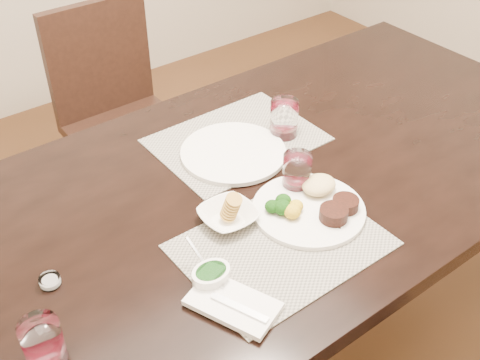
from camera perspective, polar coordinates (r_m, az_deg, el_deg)
ground_plane at (r=2.16m, az=2.32°, el=-15.35°), size 4.50×4.50×0.00m
dining_table at (r=1.67m, az=2.90°, el=-1.54°), size 2.00×1.00×0.75m
chair_far at (r=2.42m, az=-11.53°, el=6.70°), size 0.42×0.42×0.90m
placemat_near at (r=1.41m, az=3.96°, el=-6.16°), size 0.46×0.34×0.00m
placemat_far at (r=1.74m, az=-0.34°, el=3.83°), size 0.46×0.34×0.00m
dinner_plate at (r=1.49m, az=7.00°, el=-2.38°), size 0.28×0.28×0.05m
napkin_fork at (r=1.27m, az=-0.68°, el=-11.64°), size 0.17×0.21×0.02m
steak_knife at (r=1.47m, az=8.09°, el=-3.73°), size 0.05×0.22×0.01m
cracker_bowl at (r=1.45m, az=-1.14°, el=-3.39°), size 0.14×0.14×0.06m
sauce_ramekin at (r=1.31m, az=-2.76°, el=-9.02°), size 0.09×0.13×0.07m
wine_glass_near at (r=1.54m, az=5.40°, el=0.62°), size 0.07×0.07×0.10m
far_plate at (r=1.68m, az=-0.64°, el=2.62°), size 0.30×0.30×0.01m
wine_glass_far at (r=1.74m, az=4.18°, el=5.70°), size 0.08×0.08×0.11m
wine_glass_side at (r=1.22m, az=-18.10°, el=-14.65°), size 0.08×0.08×0.10m
salt_cellar at (r=1.38m, az=-17.57°, el=-9.14°), size 0.05×0.05×0.02m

